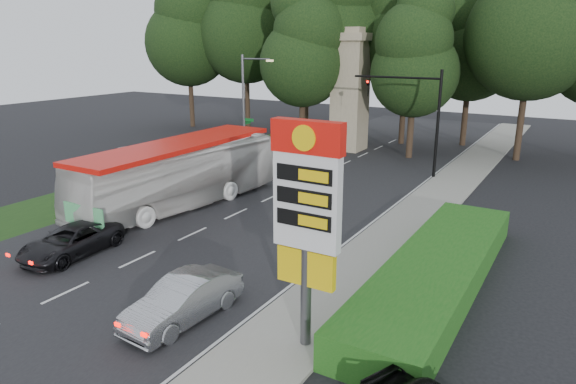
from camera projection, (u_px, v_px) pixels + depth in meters
The scene contains 21 objects.
ground at pixel (54, 299), 18.37m from camera, with size 120.00×120.00×0.00m, color black.
road_surface at pixel (247, 209), 28.28m from camera, with size 14.00×80.00×0.02m, color black.
sidewalk_right at pixel (395, 237), 24.10m from camera, with size 3.00×80.00×0.12m, color gray.
grass_verge_left at pixel (188, 167), 37.89m from camera, with size 5.00×50.00×0.02m, color #193814.
hedge at pixel (437, 271), 19.17m from camera, with size 3.00×14.00×1.20m, color #1B5416.
gas_station_pylon at pixel (307, 206), 14.27m from camera, with size 2.10×0.45×6.85m.
traffic_signal_mast at pixel (419, 108), 34.10m from camera, with size 6.10×0.35×7.20m.
streetlight_signs at pixel (246, 103), 38.73m from camera, with size 2.75×0.98×8.00m.
monument at pixel (350, 89), 42.70m from camera, with size 3.00×3.00×10.05m.
tree_far_west at pixel (188, 24), 53.42m from camera, with size 8.96×8.96×17.60m.
tree_west_mid at pixel (245, 13), 51.85m from camera, with size 9.80×9.80×19.25m.
tree_west_near at pixel (307, 30), 51.03m from camera, with size 8.40×8.40×16.50m.
tree_center_left at pixel (335, 5), 44.71m from camera, with size 10.08×10.08×19.80m.
tree_center_right at pixel (409, 16), 43.70m from camera, with size 9.24×9.24×18.15m.
tree_east_near at pixel (473, 32), 43.28m from camera, with size 8.12×8.12×15.95m.
tree_east_mid at pixel (535, 6), 37.06m from camera, with size 9.52×9.52×18.70m.
tree_monument_left at pixel (303, 45), 42.83m from camera, with size 7.28×7.28×14.30m.
tree_monument_right at pixel (416, 54), 38.78m from camera, with size 6.72×6.72×13.20m.
transit_bus at pixel (179, 175), 28.33m from camera, with size 3.04×13.01×3.62m, color silver.
sedan_silver at pixel (183, 300), 16.79m from camera, with size 1.54×4.43×1.46m, color #9C9FA4.
suv_charcoal at pixel (71, 241), 21.99m from camera, with size 2.13×4.62×1.28m, color black.
Camera 1 is at (15.68, -9.96, 8.81)m, focal length 32.00 mm.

